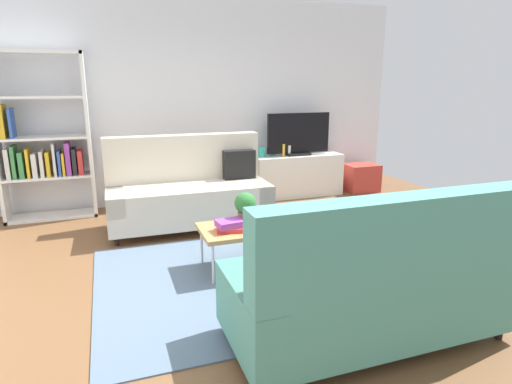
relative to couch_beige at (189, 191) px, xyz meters
The scene contains 18 objects.
ground_plane 1.63m from the couch_beige, 79.49° to the right, with size 7.68×7.68×0.00m, color brown.
wall_far 1.64m from the couch_beige, 77.15° to the left, with size 6.40×0.12×2.90m, color silver.
area_rug 1.71m from the couch_beige, 78.29° to the right, with size 2.90×2.20×0.01m, color slate.
couch_beige is the anchor object (origin of this frame).
couch_green 2.92m from the couch_beige, 76.76° to the right, with size 1.90×0.85×1.10m.
coffee_table 1.47m from the couch_beige, 74.80° to the right, with size 1.10×0.56×0.42m.
tv_console 2.08m from the couch_beige, 26.20° to the left, with size 1.40×0.44×0.64m, color silver.
tv 2.13m from the couch_beige, 25.71° to the left, with size 1.00×0.20×0.64m.
bookshelf 1.98m from the couch_beige, 150.61° to the left, with size 1.10×0.36×2.10m.
storage_trunk 3.08m from the couch_beige, 15.41° to the left, with size 0.52×0.40×0.44m, color #B2382D.
potted_plant 1.43m from the couch_beige, 79.19° to the right, with size 0.20×0.20×0.32m.
table_book_0 1.48m from the couch_beige, 86.41° to the right, with size 0.24×0.18×0.04m, color red.
table_book_1 1.48m from the couch_beige, 86.41° to the right, with size 0.24×0.18×0.03m, color purple.
table_book_2 1.48m from the couch_beige, 86.41° to the right, with size 0.24×0.18×0.03m, color purple.
vase_0 1.63m from the couch_beige, 37.02° to the left, with size 0.12×0.12×0.14m, color #33B29E.
vase_1 1.78m from the couch_beige, 33.39° to the left, with size 0.09×0.09×0.20m, color #33B29E.
bottle_0 1.86m from the couch_beige, 28.52° to the left, with size 0.04×0.04×0.19m, color gold.
bottle_1 1.94m from the couch_beige, 27.18° to the left, with size 0.05×0.05×0.16m, color silver.
Camera 1 is at (-1.19, -3.48, 1.73)m, focal length 30.05 mm.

